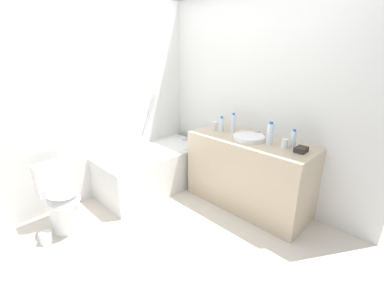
{
  "coord_description": "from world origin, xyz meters",
  "views": [
    {
      "loc": [
        -1.39,
        -1.74,
        1.8
      ],
      "look_at": [
        0.67,
        0.33,
        0.78
      ],
      "focal_mm": 24.75,
      "sensor_mm": 36.0,
      "label": 1
    }
  ],
  "objects": [
    {
      "name": "wall_right_mirror",
      "position": [
        1.44,
        0.0,
        1.23
      ],
      "size": [
        0.1,
        3.05,
        2.46
      ],
      "primitive_type": "cube",
      "color": "silver",
      "rests_on": "ground_plane"
    },
    {
      "name": "drinking_glass_1",
      "position": [
        1.12,
        0.37,
        0.9
      ],
      "size": [
        0.07,
        0.07,
        0.1
      ],
      "primitive_type": "cylinder",
      "color": "white",
      "rests_on": "vanity_counter"
    },
    {
      "name": "ground_plane",
      "position": [
        0.0,
        0.0,
        0.0
      ],
      "size": [
        3.78,
        3.78,
        0.0
      ],
      "primitive_type": "plane",
      "color": "beige"
    },
    {
      "name": "water_bottle_1",
      "position": [
        1.09,
        -0.42,
        0.97
      ],
      "size": [
        0.07,
        0.07,
        0.25
      ],
      "color": "silver",
      "rests_on": "vanity_counter"
    },
    {
      "name": "toilet_paper_roll",
      "position": [
        -0.9,
        0.81,
        0.06
      ],
      "size": [
        0.11,
        0.11,
        0.12
      ],
      "primitive_type": "cylinder",
      "color": "white",
      "rests_on": "ground_plane"
    },
    {
      "name": "water_bottle_0",
      "position": [
        1.17,
        0.12,
        0.97
      ],
      "size": [
        0.06,
        0.06,
        0.25
      ],
      "color": "silver",
      "rests_on": "vanity_counter"
    },
    {
      "name": "vanity_counter",
      "position": [
        1.1,
        -0.18,
        0.43
      ],
      "size": [
        0.58,
        1.46,
        0.85
      ],
      "primitive_type": "cube",
      "color": "tan",
      "rests_on": "ground_plane"
    },
    {
      "name": "bathtub",
      "position": [
        0.57,
        0.97,
        0.29
      ],
      "size": [
        1.49,
        0.71,
        1.24
      ],
      "color": "silver",
      "rests_on": "ground_plane"
    },
    {
      "name": "toilet",
      "position": [
        -0.67,
        0.92,
        0.35
      ],
      "size": [
        0.35,
        0.51,
        0.72
      ],
      "rotation": [
        0.0,
        0.0,
        -1.59
      ],
      "color": "white",
      "rests_on": "ground_plane"
    },
    {
      "name": "drinking_glass_0",
      "position": [
        1.11,
        -0.58,
        0.9
      ],
      "size": [
        0.07,
        0.07,
        0.1
      ],
      "primitive_type": "cylinder",
      "color": "white",
      "rests_on": "vanity_counter"
    },
    {
      "name": "water_bottle_3",
      "position": [
        1.17,
        -0.64,
        0.95
      ],
      "size": [
        0.06,
        0.06,
        0.2
      ],
      "color": "silver",
      "rests_on": "vanity_counter"
    },
    {
      "name": "water_bottle_2",
      "position": [
        1.11,
        0.26,
        0.94
      ],
      "size": [
        0.06,
        0.06,
        0.19
      ],
      "color": "silver",
      "rests_on": "vanity_counter"
    },
    {
      "name": "sink_basin",
      "position": [
        1.08,
        -0.17,
        0.88
      ],
      "size": [
        0.36,
        0.36,
        0.05
      ],
      "primitive_type": "cylinder",
      "color": "white",
      "rests_on": "vanity_counter"
    },
    {
      "name": "wall_back_tiled",
      "position": [
        0.0,
        1.38,
        1.23
      ],
      "size": [
        3.18,
        0.1,
        2.46
      ],
      "primitive_type": "cube",
      "color": "silver",
      "rests_on": "ground_plane"
    },
    {
      "name": "amenity_basket",
      "position": [
        1.12,
        -0.76,
        0.88
      ],
      "size": [
        0.14,
        0.1,
        0.05
      ],
      "primitive_type": "cube",
      "color": "#2D2823",
      "rests_on": "vanity_counter"
    },
    {
      "name": "sink_faucet",
      "position": [
        1.29,
        -0.17,
        0.88
      ],
      "size": [
        0.1,
        0.15,
        0.06
      ],
      "color": "#BBBBC1",
      "rests_on": "vanity_counter"
    }
  ]
}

